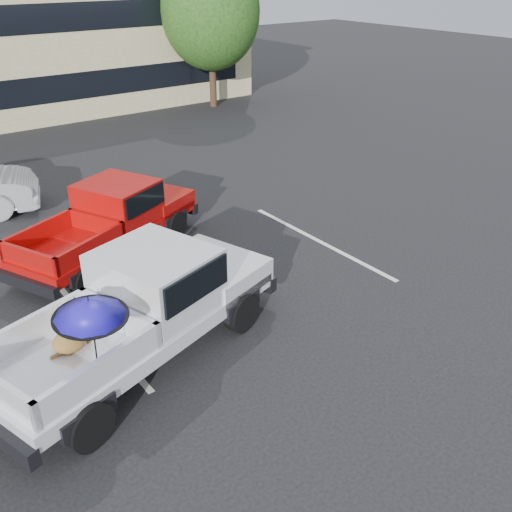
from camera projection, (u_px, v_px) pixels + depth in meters
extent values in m
plane|color=black|center=(276.00, 317.00, 11.22)|extent=(90.00, 90.00, 0.00)
cube|color=silver|center=(91.00, 323.00, 11.04)|extent=(0.12, 5.00, 0.01)
cube|color=silver|center=(320.00, 241.00, 14.24)|extent=(0.12, 5.00, 0.01)
cube|color=tan|center=(21.00, 40.00, 25.78)|extent=(20.00, 8.00, 6.00)
cube|color=black|center=(58.00, 88.00, 23.65)|extent=(18.00, 0.08, 1.10)
cube|color=black|center=(47.00, 18.00, 22.40)|extent=(18.00, 0.08, 1.10)
cylinder|color=#332114|center=(213.00, 77.00, 26.73)|extent=(0.32, 0.32, 2.73)
ellipsoid|color=#164012|center=(210.00, 11.00, 25.41)|extent=(4.46, 4.46, 5.13)
cylinder|color=#332114|center=(85.00, 60.00, 30.76)|extent=(0.32, 0.32, 2.86)
cylinder|color=black|center=(89.00, 425.00, 8.10)|extent=(0.81, 0.49, 0.76)
cylinder|color=black|center=(13.00, 376.00, 9.06)|extent=(0.81, 0.49, 0.76)
cylinder|color=black|center=(241.00, 312.00, 10.69)|extent=(0.81, 0.49, 0.76)
cylinder|color=black|center=(170.00, 283.00, 11.65)|extent=(0.81, 0.49, 0.76)
cube|color=white|center=(137.00, 326.00, 9.78)|extent=(5.72, 3.43, 0.28)
cube|color=white|center=(211.00, 270.00, 11.12)|extent=(2.00, 2.28, 0.46)
cube|color=black|center=(235.00, 272.00, 11.83)|extent=(0.77, 1.93, 0.30)
cube|color=white|center=(156.00, 279.00, 9.86)|extent=(2.12, 2.25, 1.05)
cube|color=black|center=(155.00, 269.00, 9.77)|extent=(2.01, 2.30, 0.55)
cube|color=black|center=(67.00, 367.00, 8.71)|extent=(2.74, 2.44, 0.10)
cube|color=white|center=(29.00, 332.00, 9.02)|extent=(2.23, 0.78, 0.50)
cube|color=white|center=(102.00, 373.00, 8.12)|extent=(2.23, 0.78, 0.50)
cube|color=white|center=(119.00, 318.00, 9.36)|extent=(0.64, 1.79, 0.50)
ellipsoid|color=brown|center=(69.00, 342.00, 8.91)|extent=(0.63, 0.58, 0.35)
cylinder|color=brown|center=(88.00, 337.00, 9.09)|extent=(0.08, 0.08, 0.26)
cylinder|color=brown|center=(81.00, 333.00, 9.18)|extent=(0.08, 0.08, 0.26)
ellipsoid|color=brown|center=(77.00, 324.00, 8.94)|extent=(0.41, 0.38, 0.47)
cylinder|color=red|center=(77.00, 316.00, 8.89)|extent=(0.23, 0.23, 0.04)
sphere|color=brown|center=(80.00, 307.00, 8.89)|extent=(0.25, 0.25, 0.25)
cone|color=black|center=(87.00, 305.00, 9.00)|extent=(0.20, 0.17, 0.12)
cone|color=black|center=(80.00, 302.00, 8.78)|extent=(0.09, 0.09, 0.13)
cone|color=black|center=(75.00, 300.00, 8.85)|extent=(0.09, 0.09, 0.13)
cylinder|color=brown|center=(60.00, 353.00, 8.82)|extent=(0.31, 0.05, 0.11)
cylinder|color=black|center=(95.00, 340.00, 8.36)|extent=(0.02, 0.10, 1.05)
cone|color=#2115BF|center=(90.00, 309.00, 8.10)|extent=(1.10, 1.12, 0.36)
cylinder|color=black|center=(88.00, 299.00, 8.03)|extent=(0.02, 0.02, 0.10)
cylinder|color=black|center=(91.00, 316.00, 8.16)|extent=(1.10, 1.10, 0.09)
cylinder|color=black|center=(85.00, 280.00, 11.85)|extent=(0.71, 0.50, 0.67)
cylinder|color=black|center=(29.00, 263.00, 12.54)|extent=(0.71, 0.50, 0.67)
cylinder|color=black|center=(175.00, 225.00, 14.32)|extent=(0.71, 0.50, 0.67)
cylinder|color=black|center=(125.00, 213.00, 15.01)|extent=(0.71, 0.50, 0.67)
cube|color=#AB0B09|center=(107.00, 232.00, 13.35)|extent=(5.04, 3.51, 0.25)
cube|color=#AB0B09|center=(153.00, 200.00, 14.64)|extent=(1.91, 2.09, 0.41)
cube|color=black|center=(169.00, 203.00, 15.31)|extent=(0.88, 1.65, 0.27)
cube|color=black|center=(26.00, 283.00, 11.52)|extent=(0.86, 1.64, 0.25)
cube|color=#AB0B09|center=(118.00, 201.00, 13.45)|extent=(2.00, 2.08, 0.93)
cube|color=black|center=(117.00, 194.00, 13.36)|extent=(1.92, 2.11, 0.49)
cube|color=black|center=(66.00, 252.00, 12.32)|extent=(2.52, 2.32, 0.09)
cube|color=#AB0B09|center=(39.00, 233.00, 12.53)|extent=(1.89, 0.92, 0.44)
cube|color=#AB0B09|center=(91.00, 248.00, 11.87)|extent=(1.89, 0.92, 0.44)
cube|color=#AB0B09|center=(29.00, 259.00, 11.44)|extent=(0.75, 1.52, 0.44)
cube|color=#AB0B09|center=(96.00, 224.00, 12.96)|extent=(0.75, 1.52, 0.44)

